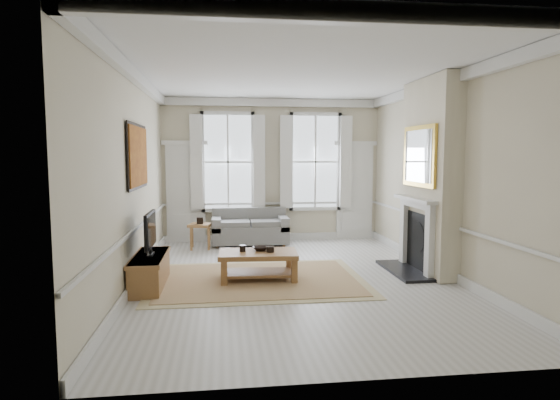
{
  "coord_description": "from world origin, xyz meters",
  "views": [
    {
      "loc": [
        -1.2,
        -7.61,
        2.08
      ],
      "look_at": [
        -0.15,
        0.83,
        1.25
      ],
      "focal_mm": 30.0,
      "sensor_mm": 36.0,
      "label": 1
    }
  ],
  "objects": [
    {
      "name": "floor",
      "position": [
        0.0,
        0.0,
        0.0
      ],
      "size": [
        7.2,
        7.2,
        0.0
      ],
      "primitive_type": "plane",
      "color": "#B7B5AD",
      "rests_on": "ground"
    },
    {
      "name": "ceiling",
      "position": [
        0.0,
        0.0,
        3.4
      ],
      "size": [
        7.2,
        7.2,
        0.0
      ],
      "primitive_type": "plane",
      "rotation": [
        3.14,
        0.0,
        0.0
      ],
      "color": "white",
      "rests_on": "back_wall"
    },
    {
      "name": "back_wall",
      "position": [
        0.0,
        3.6,
        1.7
      ],
      "size": [
        5.2,
        0.0,
        5.2
      ],
      "primitive_type": "plane",
      "rotation": [
        1.57,
        0.0,
        0.0
      ],
      "color": "beige",
      "rests_on": "floor"
    },
    {
      "name": "left_wall",
      "position": [
        -2.6,
        0.0,
        1.7
      ],
      "size": [
        0.0,
        7.2,
        7.2
      ],
      "primitive_type": "plane",
      "rotation": [
        1.57,
        0.0,
        1.57
      ],
      "color": "beige",
      "rests_on": "floor"
    },
    {
      "name": "right_wall",
      "position": [
        2.6,
        0.0,
        1.7
      ],
      "size": [
        0.0,
        7.2,
        7.2
      ],
      "primitive_type": "plane",
      "rotation": [
        1.57,
        0.0,
        -1.57
      ],
      "color": "beige",
      "rests_on": "floor"
    },
    {
      "name": "window_left",
      "position": [
        -1.05,
        3.55,
        1.9
      ],
      "size": [
        1.26,
        0.2,
        2.2
      ],
      "primitive_type": null,
      "color": "#B2BCC6",
      "rests_on": "back_wall"
    },
    {
      "name": "window_right",
      "position": [
        1.05,
        3.55,
        1.9
      ],
      "size": [
        1.26,
        0.2,
        2.2
      ],
      "primitive_type": null,
      "color": "#B2BCC6",
      "rests_on": "back_wall"
    },
    {
      "name": "door_left",
      "position": [
        -2.05,
        3.56,
        1.15
      ],
      "size": [
        0.9,
        0.08,
        2.3
      ],
      "primitive_type": "cube",
      "color": "silver",
      "rests_on": "floor"
    },
    {
      "name": "door_right",
      "position": [
        2.05,
        3.56,
        1.15
      ],
      "size": [
        0.9,
        0.08,
        2.3
      ],
      "primitive_type": "cube",
      "color": "silver",
      "rests_on": "floor"
    },
    {
      "name": "painting",
      "position": [
        -2.56,
        0.3,
        2.05
      ],
      "size": [
        0.05,
        1.66,
        1.06
      ],
      "primitive_type": "cube",
      "color": "#B0671E",
      "rests_on": "left_wall"
    },
    {
      "name": "chimney_breast",
      "position": [
        2.43,
        0.2,
        1.7
      ],
      "size": [
        0.35,
        1.7,
        3.38
      ],
      "primitive_type": "cube",
      "color": "beige",
      "rests_on": "floor"
    },
    {
      "name": "hearth",
      "position": [
        2.0,
        0.2,
        0.03
      ],
      "size": [
        0.55,
        1.5,
        0.05
      ],
      "primitive_type": "cube",
      "color": "black",
      "rests_on": "floor"
    },
    {
      "name": "fireplace",
      "position": [
        2.2,
        0.2,
        0.73
      ],
      "size": [
        0.21,
        1.45,
        1.33
      ],
      "color": "silver",
      "rests_on": "floor"
    },
    {
      "name": "mirror",
      "position": [
        2.21,
        0.2,
        2.05
      ],
      "size": [
        0.06,
        1.26,
        1.06
      ],
      "primitive_type": "cube",
      "color": "gold",
      "rests_on": "chimney_breast"
    },
    {
      "name": "sofa",
      "position": [
        -0.57,
        3.11,
        0.35
      ],
      "size": [
        1.73,
        0.84,
        0.83
      ],
      "color": "slate",
      "rests_on": "floor"
    },
    {
      "name": "side_table",
      "position": [
        -1.69,
        2.74,
        0.45
      ],
      "size": [
        0.55,
        0.55,
        0.56
      ],
      "rotation": [
        0.0,
        0.0,
        -0.25
      ],
      "color": "brown",
      "rests_on": "floor"
    },
    {
      "name": "rug",
      "position": [
        -0.62,
        -0.03,
        0.01
      ],
      "size": [
        3.5,
        2.6,
        0.02
      ],
      "primitive_type": "cube",
      "color": "tan",
      "rests_on": "floor"
    },
    {
      "name": "coffee_table",
      "position": [
        -0.62,
        -0.03,
        0.4
      ],
      "size": [
        1.32,
        0.82,
        0.48
      ],
      "rotation": [
        0.0,
        0.0,
        -0.05
      ],
      "color": "brown",
      "rests_on": "rug"
    },
    {
      "name": "ceramic_pot_a",
      "position": [
        -0.87,
        0.02,
        0.53
      ],
      "size": [
        0.11,
        0.11,
        0.11
      ],
      "primitive_type": "cylinder",
      "color": "black",
      "rests_on": "coffee_table"
    },
    {
      "name": "ceramic_pot_b",
      "position": [
        -0.42,
        -0.08,
        0.53
      ],
      "size": [
        0.13,
        0.13,
        0.09
      ],
      "primitive_type": "cylinder",
      "color": "black",
      "rests_on": "coffee_table"
    },
    {
      "name": "bowl",
      "position": [
        -0.57,
        0.07,
        0.51
      ],
      "size": [
        0.27,
        0.27,
        0.07
      ],
      "primitive_type": "imported",
      "rotation": [
        0.0,
        0.0,
        -0.03
      ],
      "color": "black",
      "rests_on": "coffee_table"
    },
    {
      "name": "tv_stand",
      "position": [
        -2.34,
        -0.21,
        0.25
      ],
      "size": [
        0.45,
        1.42,
        0.51
      ],
      "primitive_type": "cube",
      "color": "brown",
      "rests_on": "floor"
    },
    {
      "name": "tv",
      "position": [
        -2.32,
        -0.21,
        0.9
      ],
      "size": [
        0.08,
        0.9,
        0.68
      ],
      "color": "black",
      "rests_on": "tv_stand"
    }
  ]
}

